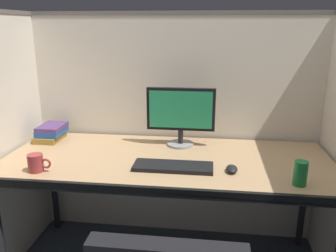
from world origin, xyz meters
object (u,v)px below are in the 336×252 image
Objects in this scene: soda_can at (300,173)px; monitor_center at (181,113)px; coffee_mug at (36,163)px; keyboard_main at (173,167)px; computer_mouse at (232,169)px; book_stack at (51,132)px; desk at (167,167)px.

monitor_center is at bearing 141.13° from soda_can.
coffee_mug is at bearing -144.53° from monitor_center.
computer_mouse is at bearing -1.19° from keyboard_main.
monitor_center reaches higher than book_stack.
monitor_center is 1.00× the size of keyboard_main.
keyboard_main is 0.64m from soda_can.
monitor_center is at bearing 89.30° from keyboard_main.
computer_mouse is 0.79× the size of soda_can.
keyboard_main is at bearing 169.08° from soda_can.
book_stack reaches higher than computer_mouse.
soda_can is at bearing -19.89° from computer_mouse.
coffee_mug reaches higher than keyboard_main.
keyboard_main is (0.05, -0.14, 0.06)m from desk.
monitor_center is 1.90× the size of book_stack.
keyboard_main is 0.72m from coffee_mug.
soda_can is (0.63, -0.50, -0.15)m from monitor_center.
soda_can is (0.68, -0.26, 0.11)m from desk.
keyboard_main is 3.41× the size of coffee_mug.
soda_can is (1.34, 0.01, 0.01)m from coffee_mug.
book_stack reaches higher than keyboard_main.
desk is 0.72m from coffee_mug.
keyboard_main is at bearing -90.70° from monitor_center.
soda_can is at bearing -18.66° from book_stack.
desk is 0.40m from computer_mouse.
monitor_center reaches higher than keyboard_main.
monitor_center is at bearing 35.47° from coffee_mug.
coffee_mug is (-0.71, -0.13, 0.04)m from keyboard_main.
keyboard_main is 3.52× the size of soda_can.
monitor_center is 4.48× the size of computer_mouse.
book_stack is at bearing 156.12° from keyboard_main.
book_stack is at bearing 161.67° from computer_mouse.
desk is 0.16m from keyboard_main.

